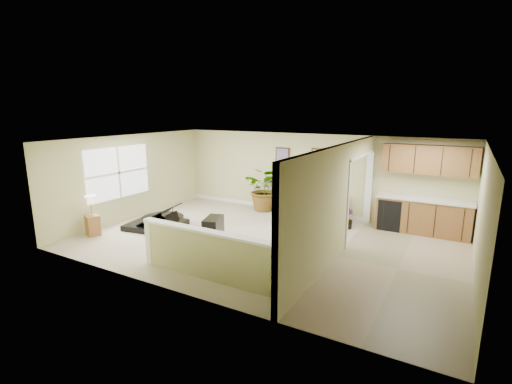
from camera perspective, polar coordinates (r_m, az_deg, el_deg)
The scene contains 20 objects.
floor at distance 9.26m, azimuth 1.24°, elevation -7.77°, with size 9.00×9.00×0.00m, color tan.
back_wall at distance 11.57m, azimuth 8.37°, elevation 2.68°, with size 9.00×0.04×2.50m, color #C0BE83.
front_wall at distance 6.51m, azimuth -11.44°, elevation -5.32°, with size 9.00×0.04×2.50m, color #C0BE83.
left_wall at distance 11.68m, azimuth -18.55°, elevation 2.24°, with size 0.04×6.00×2.50m, color #C0BE83.
right_wall at distance 7.90m, azimuth 31.44°, elevation -3.77°, with size 0.04×6.00×2.50m, color #C0BE83.
ceiling at distance 8.70m, azimuth 1.32°, elevation 7.85°, with size 9.00×6.00×0.04m, color silver.
kitchen_vinyl at distance 8.34m, azimuth 21.01°, elevation -10.98°, with size 2.70×6.00×0.01m, color #9C8769.
interior_partition at distance 8.46m, azimuth 12.90°, elevation -1.41°, with size 0.18×5.99×2.50m.
pony_half_wall at distance 7.22m, azimuth -7.05°, elevation -9.50°, with size 3.42×0.22×1.00m.
left_window at distance 11.32m, azimuth -20.44°, elevation 2.81°, with size 0.05×2.15×1.45m, color white.
wall_art_left at distance 11.85m, azimuth 4.09°, elevation 5.45°, with size 0.48×0.04×0.58m.
wall_mirror at distance 11.36m, azimuth 9.81°, elevation 5.25°, with size 0.55×0.04×0.55m.
kitchen_cabinets at distance 10.67m, azimuth 23.90°, elevation -1.22°, with size 2.36×0.65×2.33m.
piano at distance 10.70m, azimuth -14.90°, elevation -2.19°, with size 1.83×1.87×1.35m.
piano_bench at distance 9.68m, azimuth -6.60°, elevation -5.35°, with size 0.38×0.75×0.50m, color black.
loveseat at distance 10.95m, azimuth 9.63°, elevation -2.71°, with size 1.99×1.51×0.95m.
accent_table at distance 11.59m, azimuth 5.00°, elevation -0.90°, with size 0.56×0.56×0.81m.
palm_plant at distance 11.93m, azimuth 1.49°, elevation 0.40°, with size 1.38×1.23×1.42m.
small_plant at distance 10.55m, azimuth 13.80°, elevation -4.19°, with size 0.41×0.41×0.56m.
lamp_stand at distance 10.54m, azimuth -23.90°, elevation -3.76°, with size 0.40×0.40×1.06m.
Camera 1 is at (4.12, -7.63, 3.23)m, focal length 26.00 mm.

